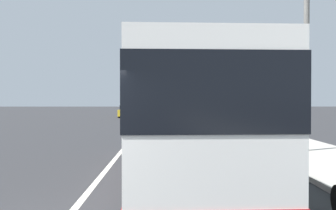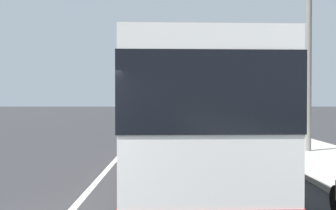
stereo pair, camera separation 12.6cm
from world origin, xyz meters
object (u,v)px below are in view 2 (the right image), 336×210
at_px(coach_bus, 181,111).
at_px(car_side_street, 167,110).
at_px(utility_pole, 309,61).
at_px(car_oncoming, 132,111).
at_px(car_far_distant, 179,112).

xyz_separation_m(coach_bus, car_side_street, (39.93, 0.52, -1.09)).
height_order(car_side_street, utility_pole, utility_pole).
xyz_separation_m(car_oncoming, car_far_distant, (-2.64, -5.42, 0.08)).
distance_m(coach_bus, utility_pole, 7.08).
bearing_deg(car_far_distant, utility_pole, -172.34).
relative_size(car_oncoming, utility_pole, 0.56).
xyz_separation_m(car_side_street, car_far_distant, (-6.75, -1.30, 0.05)).
relative_size(coach_bus, utility_pole, 1.55).
bearing_deg(car_side_street, coach_bus, -178.30).
bearing_deg(car_far_distant, car_oncoming, 63.16).
bearing_deg(car_far_distant, coach_bus, 177.81).
xyz_separation_m(car_oncoming, car_side_street, (4.11, -4.11, 0.03)).
height_order(coach_bus, utility_pole, utility_pole).
distance_m(car_side_street, utility_pole, 35.85).
height_order(car_oncoming, car_side_street, car_side_street).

